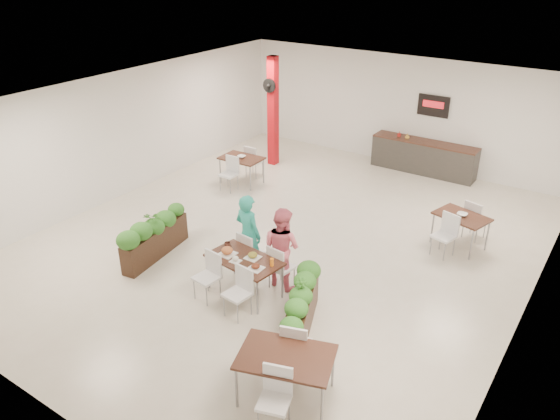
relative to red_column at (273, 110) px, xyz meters
The scene contains 12 objects.
ground 5.11m from the red_column, 51.64° to the right, with size 12.00×12.00×0.00m, color beige.
room_shell 4.85m from the red_column, 51.64° to the right, with size 10.10×12.10×3.22m.
red_column is the anchor object (origin of this frame).
service_counter 4.56m from the red_column, 25.00° to the left, with size 3.00×0.64×2.20m.
main_table 6.92m from the red_column, 59.81° to the right, with size 1.49×1.76×0.92m.
diner_man 6.14m from the red_column, 59.89° to the right, with size 0.62×0.40×1.69m, color teal.
diner_woman 6.57m from the red_column, 53.80° to the right, with size 0.79×0.62×1.63m, color #F06A81.
planter_left 6.07m from the red_column, 79.88° to the right, with size 0.63×1.98×1.04m.
planter_right 8.11m from the red_column, 51.98° to the right, with size 1.04×1.94×1.08m.
side_table_a 2.00m from the red_column, 85.32° to the right, with size 1.16×1.63×0.92m.
side_table_b 6.60m from the red_column, 16.73° to the right, with size 1.25×1.67×0.92m.
side_table_c 9.54m from the red_column, 54.17° to the right, with size 1.56×1.67×0.92m.
Camera 1 is at (5.86, -8.94, 5.98)m, focal length 35.00 mm.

